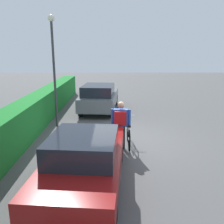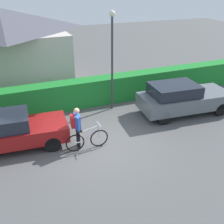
{
  "view_description": "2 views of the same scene",
  "coord_description": "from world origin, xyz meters",
  "px_view_note": "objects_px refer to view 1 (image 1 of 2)",
  "views": [
    {
      "loc": [
        -8.35,
        0.61,
        3.23
      ],
      "look_at": [
        -0.56,
        0.56,
        1.25
      ],
      "focal_mm": 38.13,
      "sensor_mm": 36.0,
      "label": 1
    },
    {
      "loc": [
        -2.97,
        -8.54,
        5.89
      ],
      "look_at": [
        0.81,
        0.56,
        1.08
      ],
      "focal_mm": 43.76,
      "sensor_mm": 36.0,
      "label": 2
    }
  ],
  "objects_px": {
    "bicycle": "(128,135)",
    "street_lamp": "(53,58)",
    "parked_car_near": "(85,160)",
    "parked_car_far": "(100,97)",
    "person_rider": "(121,121)"
  },
  "relations": [
    {
      "from": "bicycle",
      "to": "street_lamp",
      "type": "bearing_deg",
      "value": 53.0
    },
    {
      "from": "parked_car_near",
      "to": "person_rider",
      "type": "relative_size",
      "value": 2.61
    },
    {
      "from": "parked_car_far",
      "to": "street_lamp",
      "type": "distance_m",
      "value": 4.04
    },
    {
      "from": "parked_car_near",
      "to": "parked_car_far",
      "type": "height_order",
      "value": "parked_car_far"
    },
    {
      "from": "parked_car_near",
      "to": "person_rider",
      "type": "height_order",
      "value": "person_rider"
    },
    {
      "from": "bicycle",
      "to": "person_rider",
      "type": "height_order",
      "value": "person_rider"
    },
    {
      "from": "parked_car_near",
      "to": "street_lamp",
      "type": "xyz_separation_m",
      "value": [
        4.92,
        1.78,
        2.27
      ]
    },
    {
      "from": "person_rider",
      "to": "bicycle",
      "type": "bearing_deg",
      "value": -43.1
    },
    {
      "from": "bicycle",
      "to": "parked_car_near",
      "type": "bearing_deg",
      "value": 154.97
    },
    {
      "from": "parked_car_near",
      "to": "street_lamp",
      "type": "bearing_deg",
      "value": 19.86
    },
    {
      "from": "parked_car_far",
      "to": "bicycle",
      "type": "relative_size",
      "value": 2.7
    },
    {
      "from": "parked_car_near",
      "to": "street_lamp",
      "type": "distance_m",
      "value": 5.71
    },
    {
      "from": "street_lamp",
      "to": "parked_car_near",
      "type": "bearing_deg",
      "value": -160.14
    },
    {
      "from": "person_rider",
      "to": "parked_car_near",
      "type": "bearing_deg",
      "value": 157.97
    },
    {
      "from": "parked_car_far",
      "to": "bicycle",
      "type": "bearing_deg",
      "value": -166.43
    }
  ]
}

